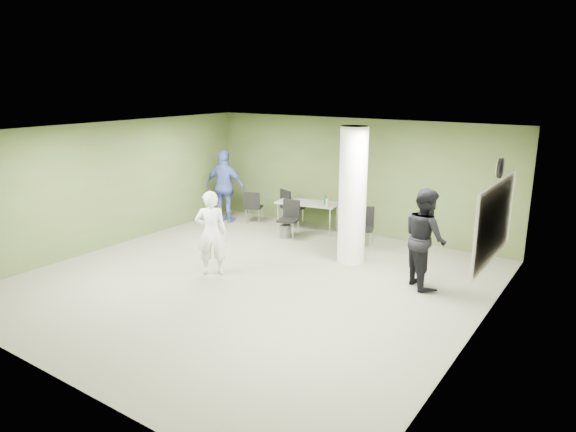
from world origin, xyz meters
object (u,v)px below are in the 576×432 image
Objects in this scene: man_black at (425,238)px; man_blue at (225,187)px; chair_back_left at (253,205)px; woman_white at (211,233)px; folding_table at (308,204)px.

man_blue is at bearing 31.64° from man_black.
man_blue is at bearing -1.08° from chair_back_left.
man_blue reaches higher than woman_white.
folding_table is 1.91× the size of chair_back_left.
folding_table is 1.60m from chair_back_left.
man_blue reaches higher than chair_back_left.
folding_table is 4.10m from man_black.
folding_table is at bearing -126.69° from woman_white.
chair_back_left is at bearing -101.69° from woman_white.
woman_white is 3.83m from man_blue.
woman_white is at bearing -99.37° from folding_table.
man_blue is (-2.27, -0.53, 0.28)m from folding_table.
woman_white is at bearing 90.93° from chair_back_left.
folding_table is at bearing 179.54° from man_blue.
man_blue is (-0.69, -0.30, 0.46)m from chair_back_left.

